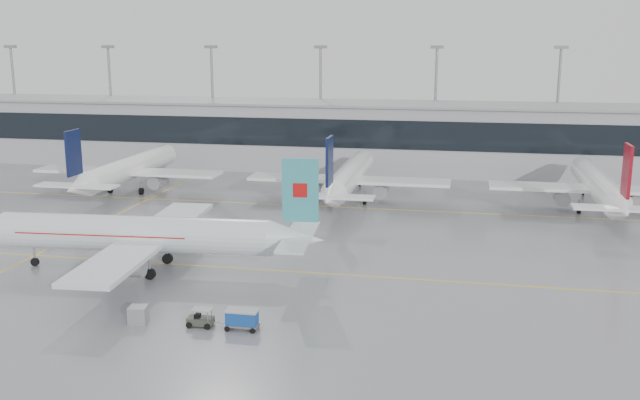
% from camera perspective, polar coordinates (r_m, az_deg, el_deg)
% --- Properties ---
extents(ground, '(320.00, 320.00, 0.00)m').
position_cam_1_polar(ground, '(73.88, -1.82, -5.77)').
color(ground, gray).
rests_on(ground, ground).
extents(taxi_line_main, '(120.00, 0.25, 0.01)m').
position_cam_1_polar(taxi_line_main, '(73.87, -1.82, -5.77)').
color(taxi_line_main, yellow).
rests_on(taxi_line_main, ground).
extents(taxi_line_north, '(120.00, 0.25, 0.01)m').
position_cam_1_polar(taxi_line_north, '(102.26, 1.96, -0.59)').
color(taxi_line_north, yellow).
rests_on(taxi_line_north, ground).
extents(taxi_line_cross, '(0.25, 60.00, 0.01)m').
position_cam_1_polar(taxi_line_cross, '(97.92, -17.14, -1.74)').
color(taxi_line_cross, yellow).
rests_on(taxi_line_cross, ground).
extents(terminal, '(180.00, 15.00, 12.00)m').
position_cam_1_polar(terminal, '(132.40, 4.23, 5.02)').
color(terminal, '#9F9FA3').
rests_on(terminal, ground).
extents(terminal_glass, '(180.00, 0.20, 5.00)m').
position_cam_1_polar(terminal_glass, '(124.78, 3.81, 5.27)').
color(terminal_glass, black).
rests_on(terminal_glass, ground).
extents(terminal_roof, '(182.00, 16.00, 0.40)m').
position_cam_1_polar(terminal_roof, '(131.75, 4.28, 7.70)').
color(terminal_roof, gray).
rests_on(terminal_roof, ground).
extents(light_masts, '(156.40, 1.00, 22.60)m').
position_cam_1_polar(light_masts, '(137.60, 4.59, 8.37)').
color(light_masts, gray).
rests_on(light_masts, ground).
extents(air_canada_jet, '(38.06, 30.92, 12.12)m').
position_cam_1_polar(air_canada_jet, '(75.27, -13.75, -2.72)').
color(air_canada_jet, silver).
rests_on(air_canada_jet, ground).
extents(parked_jet_b, '(29.64, 36.96, 11.72)m').
position_cam_1_polar(parked_jet_b, '(115.67, -15.10, 2.39)').
color(parked_jet_b, white).
rests_on(parked_jet_b, ground).
extents(parked_jet_c, '(29.64, 36.96, 11.72)m').
position_cam_1_polar(parked_jet_c, '(105.06, 2.30, 1.83)').
color(parked_jet_c, white).
rests_on(parked_jet_c, ground).
extents(parked_jet_d, '(29.64, 36.96, 11.72)m').
position_cam_1_polar(parked_jet_d, '(105.58, 21.42, 1.02)').
color(parked_jet_d, white).
rests_on(parked_jet_d, ground).
extents(baggage_tug, '(3.20, 1.36, 1.55)m').
position_cam_1_polar(baggage_tug, '(60.96, -9.54, -9.45)').
color(baggage_tug, '#35392F').
rests_on(baggage_tug, ground).
extents(baggage_cart, '(2.73, 1.56, 1.67)m').
position_cam_1_polar(baggage_cart, '(59.71, -6.26, -9.38)').
color(baggage_cart, gray).
rests_on(baggage_cart, ground).
extents(gse_unit, '(1.68, 1.59, 1.48)m').
position_cam_1_polar(gse_unit, '(62.60, -14.34, -8.89)').
color(gse_unit, gray).
rests_on(gse_unit, ground).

